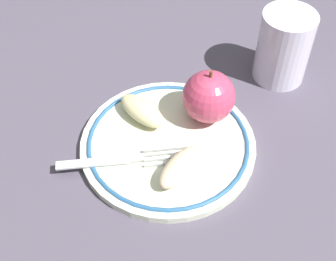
# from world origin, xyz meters

# --- Properties ---
(ground_plane) EXTENTS (2.00, 2.00, 0.00)m
(ground_plane) POSITION_xyz_m (0.00, 0.00, 0.00)
(ground_plane) COLOR #4E4757
(plate) EXTENTS (0.23, 0.23, 0.01)m
(plate) POSITION_xyz_m (0.01, 0.01, 0.01)
(plate) COLOR silver
(plate) RESTS_ON ground_plane
(apple_red_whole) EXTENTS (0.07, 0.07, 0.08)m
(apple_red_whole) POSITION_xyz_m (0.06, -0.04, 0.05)
(apple_red_whole) COLOR #C73E60
(apple_red_whole) RESTS_ON plate
(apple_slice_front) EXTENTS (0.08, 0.07, 0.02)m
(apple_slice_front) POSITION_xyz_m (-0.04, -0.01, 0.03)
(apple_slice_front) COLOR beige
(apple_slice_front) RESTS_ON plate
(apple_slice_back) EXTENTS (0.08, 0.08, 0.02)m
(apple_slice_back) POSITION_xyz_m (0.06, 0.04, 0.03)
(apple_slice_back) COLOR beige
(apple_slice_back) RESTS_ON plate
(fork) EXTENTS (0.04, 0.17, 0.00)m
(fork) POSITION_xyz_m (-0.02, 0.07, 0.02)
(fork) COLOR silver
(fork) RESTS_ON plate
(drinking_glass) EXTENTS (0.08, 0.08, 0.11)m
(drinking_glass) POSITION_xyz_m (0.16, -0.16, 0.05)
(drinking_glass) COLOR white
(drinking_glass) RESTS_ON ground_plane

